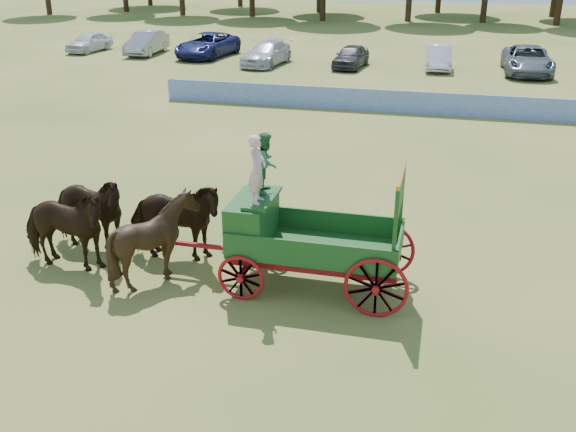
# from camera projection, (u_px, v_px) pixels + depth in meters

# --- Properties ---
(ground) EXTENTS (160.00, 160.00, 0.00)m
(ground) POSITION_uv_depth(u_px,v_px,m) (436.00, 319.00, 13.70)
(ground) COLOR olive
(ground) RESTS_ON ground
(horse_lead_left) EXTENTS (2.54, 1.21, 2.12)m
(horse_lead_left) POSITION_uv_depth(u_px,v_px,m) (63.00, 229.00, 15.43)
(horse_lead_left) COLOR black
(horse_lead_left) RESTS_ON ground
(horse_lead_right) EXTENTS (2.65, 1.50, 2.12)m
(horse_lead_right) POSITION_uv_depth(u_px,v_px,m) (87.00, 212.00, 16.41)
(horse_lead_right) COLOR black
(horse_lead_right) RESTS_ON ground
(horse_wheel_left) EXTENTS (2.23, 2.06, 2.13)m
(horse_wheel_left) POSITION_uv_depth(u_px,v_px,m) (155.00, 239.00, 14.90)
(horse_wheel_left) COLOR black
(horse_wheel_left) RESTS_ON ground
(horse_wheel_right) EXTENTS (2.61, 1.38, 2.12)m
(horse_wheel_right) POSITION_uv_depth(u_px,v_px,m) (174.00, 221.00, 15.88)
(horse_wheel_right) COLOR black
(horse_wheel_right) RESTS_ON ground
(farm_dray) EXTENTS (6.00, 2.00, 3.68)m
(farm_dray) POSITION_uv_depth(u_px,v_px,m) (285.00, 223.00, 14.55)
(farm_dray) COLOR #A11013
(farm_dray) RESTS_ON ground
(sponsor_banner) EXTENTS (26.00, 0.08, 1.05)m
(sponsor_banner) POSITION_uv_depth(u_px,v_px,m) (428.00, 103.00, 29.78)
(sponsor_banner) COLOR #1D409E
(sponsor_banner) RESTS_ON ground
(parked_cars) EXTENTS (53.39, 7.85, 1.65)m
(parked_cars) POSITION_uv_depth(u_px,v_px,m) (443.00, 57.00, 40.40)
(parked_cars) COLOR silver
(parked_cars) RESTS_ON ground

